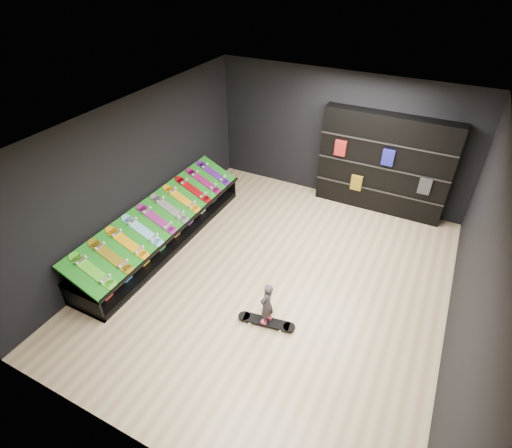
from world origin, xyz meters
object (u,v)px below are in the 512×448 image
at_px(back_shelving, 383,165).
at_px(child, 267,311).
at_px(display_rack, 164,232).
at_px(floor_skateboard, 266,323).

xyz_separation_m(back_shelving, child, (-0.77, -4.37, -0.81)).
bearing_deg(child, display_rack, -103.58).
bearing_deg(child, floor_skateboard, -83.58).
bearing_deg(child, back_shelving, 176.36).
distance_m(display_rack, floor_skateboard, 3.06).
distance_m(back_shelving, child, 4.51).
xyz_separation_m(display_rack, back_shelving, (3.65, 3.32, 0.90)).
bearing_deg(display_rack, back_shelving, 42.31).
height_order(display_rack, back_shelving, back_shelving).
relative_size(floor_skateboard, child, 2.02).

